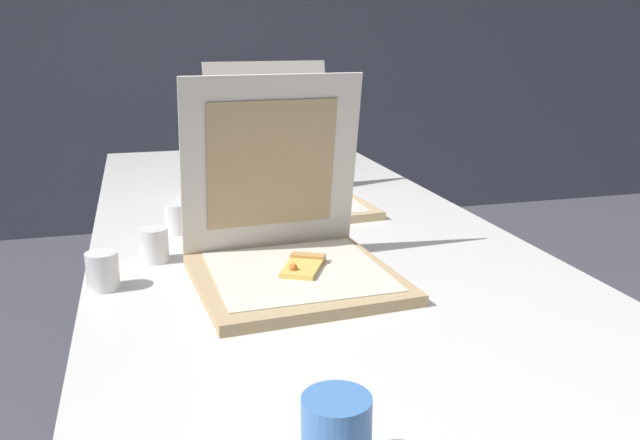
% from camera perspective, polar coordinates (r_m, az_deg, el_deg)
% --- Properties ---
extents(wall_back, '(10.00, 0.10, 2.60)m').
position_cam_1_polar(wall_back, '(4.20, -10.86, 16.99)').
color(wall_back, slate).
rests_on(wall_back, ground).
extents(table, '(0.98, 2.41, 0.72)m').
position_cam_1_polar(table, '(1.70, -2.26, -1.70)').
color(table, silver).
rests_on(table, ground).
extents(pizza_box_front, '(0.40, 0.41, 0.39)m').
position_cam_1_polar(pizza_box_front, '(1.31, -2.58, -2.68)').
color(pizza_box_front, tan).
rests_on(pizza_box_front, table).
extents(pizza_box_middle, '(0.42, 0.49, 0.39)m').
position_cam_1_polar(pizza_box_middle, '(1.87, -2.72, 2.97)').
color(pizza_box_middle, tan).
rests_on(pizza_box_middle, table).
extents(cup_white_near_center, '(0.06, 0.06, 0.07)m').
position_cam_1_polar(cup_white_near_center, '(1.45, -14.08, -2.09)').
color(cup_white_near_center, white).
rests_on(cup_white_near_center, table).
extents(cup_white_far, '(0.06, 0.06, 0.07)m').
position_cam_1_polar(cup_white_far, '(2.02, -10.79, 3.10)').
color(cup_white_far, white).
rests_on(cup_white_far, table).
extents(cup_white_near_left, '(0.06, 0.06, 0.07)m').
position_cam_1_polar(cup_white_near_left, '(1.33, -18.19, -4.17)').
color(cup_white_near_left, white).
rests_on(cup_white_near_left, table).
extents(cup_white_mid, '(0.06, 0.06, 0.07)m').
position_cam_1_polar(cup_white_mid, '(1.65, -12.14, 0.13)').
color(cup_white_mid, white).
rests_on(cup_white_mid, table).
extents(cup_printed_front, '(0.08, 0.08, 0.10)m').
position_cam_1_polar(cup_printed_front, '(0.76, 1.42, -18.16)').
color(cup_printed_front, '#477FCC').
rests_on(cup_printed_front, table).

